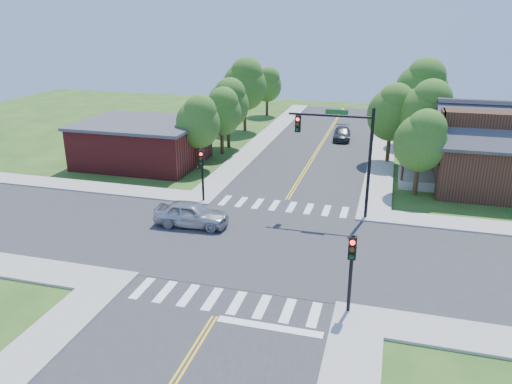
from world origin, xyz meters
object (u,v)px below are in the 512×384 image
(house_ne, at_px, (508,146))
(signal_pole_nw, at_px, (202,166))
(signal_mast_ne, at_px, (343,144))
(signal_pole_se, at_px, (352,260))
(car_dgrey, at_px, (342,134))
(car_silver, at_px, (191,214))

(house_ne, bearing_deg, signal_pole_nw, -157.31)
(signal_mast_ne, xyz_separation_m, signal_pole_se, (1.69, -11.21, -2.19))
(signal_mast_ne, relative_size, signal_pole_nw, 1.89)
(house_ne, bearing_deg, signal_pole_se, -115.58)
(car_dgrey, bearing_deg, signal_pole_nw, -113.91)
(signal_mast_ne, height_order, house_ne, signal_mast_ne)
(house_ne, bearing_deg, signal_mast_ne, -142.32)
(signal_mast_ne, relative_size, signal_pole_se, 1.89)
(signal_mast_ne, height_order, signal_pole_nw, signal_mast_ne)
(car_silver, bearing_deg, signal_pole_se, -126.83)
(signal_mast_ne, xyz_separation_m, car_silver, (-8.69, -4.12, -4.06))
(house_ne, height_order, car_dgrey, house_ne)
(signal_pole_se, bearing_deg, house_ne, 64.42)
(signal_mast_ne, relative_size, car_dgrey, 1.62)
(signal_mast_ne, distance_m, house_ne, 14.23)
(signal_mast_ne, relative_size, car_silver, 1.53)
(signal_pole_se, xyz_separation_m, car_dgrey, (-3.83, 32.07, -2.04))
(signal_pole_se, relative_size, car_silver, 0.81)
(car_silver, bearing_deg, signal_mast_ne, -67.09)
(signal_pole_se, distance_m, house_ne, 22.03)
(house_ne, bearing_deg, car_dgrey, 137.53)
(signal_mast_ne, relative_size, house_ne, 0.55)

